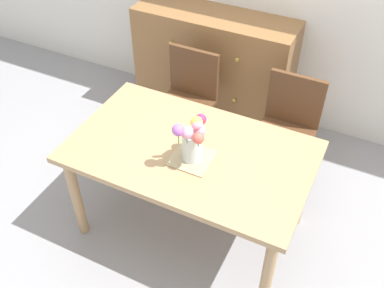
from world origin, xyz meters
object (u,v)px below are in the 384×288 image
Objects in this scene: flower_vase at (193,138)px; chair_left at (188,97)px; dining_table at (191,161)px; dresser at (214,67)px; chair_right at (288,125)px.

chair_left is at bearing 118.34° from flower_vase.
dresser is (-0.43, 1.33, -0.17)m from dining_table.
dresser reaches higher than chair_left.
dining_table is at bearing 124.57° from flower_vase.
flower_vase reaches higher than dresser.
chair_left is 2.77× the size of flower_vase.
dining_table is 0.30m from flower_vase.
flower_vase is (0.48, -1.41, 0.45)m from dresser.
dresser is at bearing 107.83° from dining_table.
dining_table is at bearing 62.35° from chair_right.
chair_left is 1.00× the size of chair_right.
chair_right is at bearing 67.68° from flower_vase.
chair_right is 1.05m from flower_vase.
chair_left and chair_right have the same top height.
chair_right reaches higher than dining_table.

